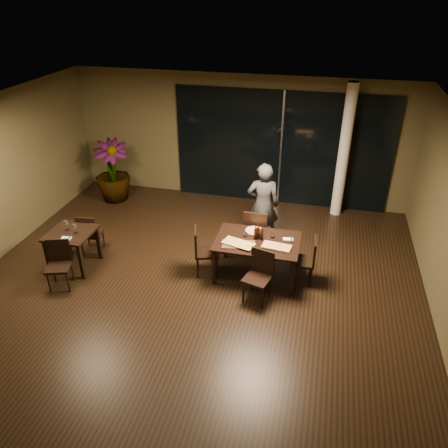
{
  "coord_description": "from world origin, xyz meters",
  "views": [
    {
      "loc": [
        1.96,
        -5.76,
        4.83
      ],
      "look_at": [
        0.41,
        0.73,
        1.05
      ],
      "focal_mm": 35.0,
      "sensor_mm": 36.0,
      "label": 1
    }
  ],
  "objects_px": {
    "bottle_b": "(262,233)",
    "diner": "(263,205)",
    "potted_plant": "(112,171)",
    "bottle_a": "(256,233)",
    "chair_main_left": "(202,249)",
    "chair_side_far": "(89,232)",
    "chair_main_near": "(259,273)",
    "side_table": "(72,238)",
    "chair_main_far": "(256,230)",
    "main_table": "(257,244)",
    "bottle_c": "(258,231)",
    "chair_side_near": "(59,261)",
    "chair_main_right": "(307,258)"
  },
  "relations": [
    {
      "from": "chair_main_near",
      "to": "chair_main_right",
      "type": "xyz_separation_m",
      "value": [
        0.75,
        0.64,
        -0.01
      ]
    },
    {
      "from": "main_table",
      "to": "bottle_b",
      "type": "xyz_separation_m",
      "value": [
        0.07,
        0.06,
        0.21
      ]
    },
    {
      "from": "diner",
      "to": "bottle_c",
      "type": "bearing_deg",
      "value": 85.58
    },
    {
      "from": "potted_plant",
      "to": "bottle_a",
      "type": "height_order",
      "value": "potted_plant"
    },
    {
      "from": "chair_main_right",
      "to": "bottle_a",
      "type": "xyz_separation_m",
      "value": [
        -0.94,
        0.01,
        0.4
      ]
    },
    {
      "from": "chair_side_near",
      "to": "side_table",
      "type": "bearing_deg",
      "value": 78.51
    },
    {
      "from": "chair_main_left",
      "to": "chair_side_far",
      "type": "height_order",
      "value": "chair_main_left"
    },
    {
      "from": "chair_main_right",
      "to": "chair_side_far",
      "type": "bearing_deg",
      "value": -92.31
    },
    {
      "from": "chair_side_far",
      "to": "bottle_a",
      "type": "relative_size",
      "value": 3.06
    },
    {
      "from": "chair_side_near",
      "to": "potted_plant",
      "type": "height_order",
      "value": "potted_plant"
    },
    {
      "from": "chair_main_far",
      "to": "bottle_a",
      "type": "height_order",
      "value": "bottle_a"
    },
    {
      "from": "chair_main_near",
      "to": "potted_plant",
      "type": "xyz_separation_m",
      "value": [
        -4.1,
        2.96,
        0.24
      ]
    },
    {
      "from": "chair_main_near",
      "to": "chair_main_right",
      "type": "distance_m",
      "value": 0.99
    },
    {
      "from": "bottle_a",
      "to": "potted_plant",
      "type": "bearing_deg",
      "value": 149.41
    },
    {
      "from": "chair_side_near",
      "to": "potted_plant",
      "type": "bearing_deg",
      "value": 82.79
    },
    {
      "from": "bottle_b",
      "to": "bottle_a",
      "type": "bearing_deg",
      "value": -170.06
    },
    {
      "from": "side_table",
      "to": "potted_plant",
      "type": "relative_size",
      "value": 0.54
    },
    {
      "from": "chair_main_near",
      "to": "chair_side_near",
      "type": "xyz_separation_m",
      "value": [
        -3.49,
        -0.45,
        -0.02
      ]
    },
    {
      "from": "chair_main_near",
      "to": "potted_plant",
      "type": "distance_m",
      "value": 5.07
    },
    {
      "from": "chair_main_far",
      "to": "bottle_b",
      "type": "bearing_deg",
      "value": 109.76
    },
    {
      "from": "bottle_b",
      "to": "bottle_c",
      "type": "relative_size",
      "value": 0.96
    },
    {
      "from": "side_table",
      "to": "chair_main_right",
      "type": "distance_m",
      "value": 4.34
    },
    {
      "from": "chair_main_near",
      "to": "diner",
      "type": "relative_size",
      "value": 0.51
    },
    {
      "from": "bottle_c",
      "to": "potted_plant",
      "type": "bearing_deg",
      "value": 150.06
    },
    {
      "from": "side_table",
      "to": "bottle_c",
      "type": "height_order",
      "value": "bottle_c"
    },
    {
      "from": "bottle_c",
      "to": "side_table",
      "type": "bearing_deg",
      "value": -170.44
    },
    {
      "from": "main_table",
      "to": "bottle_c",
      "type": "height_order",
      "value": "bottle_c"
    },
    {
      "from": "bottle_b",
      "to": "chair_main_left",
      "type": "bearing_deg",
      "value": -169.38
    },
    {
      "from": "chair_main_far",
      "to": "chair_main_near",
      "type": "xyz_separation_m",
      "value": [
        0.28,
        -1.3,
        -0.05
      ]
    },
    {
      "from": "chair_side_far",
      "to": "diner",
      "type": "relative_size",
      "value": 0.48
    },
    {
      "from": "bottle_b",
      "to": "bottle_c",
      "type": "xyz_separation_m",
      "value": [
        -0.07,
        0.02,
        0.01
      ]
    },
    {
      "from": "chair_main_right",
      "to": "potted_plant",
      "type": "bearing_deg",
      "value": -118.43
    },
    {
      "from": "main_table",
      "to": "chair_main_left",
      "type": "distance_m",
      "value": 1.01
    },
    {
      "from": "bottle_b",
      "to": "chair_main_right",
      "type": "bearing_deg",
      "value": -1.82
    },
    {
      "from": "bottle_b",
      "to": "diner",
      "type": "bearing_deg",
      "value": 97.97
    },
    {
      "from": "chair_main_left",
      "to": "bottle_a",
      "type": "xyz_separation_m",
      "value": [
        0.94,
        0.18,
        0.37
      ]
    },
    {
      "from": "chair_main_far",
      "to": "bottle_b",
      "type": "distance_m",
      "value": 0.74
    },
    {
      "from": "chair_main_far",
      "to": "chair_side_near",
      "type": "xyz_separation_m",
      "value": [
        -3.21,
        -1.75,
        -0.07
      ]
    },
    {
      "from": "chair_main_right",
      "to": "bottle_b",
      "type": "distance_m",
      "value": 0.93
    },
    {
      "from": "bottle_c",
      "to": "chair_main_left",
      "type": "bearing_deg",
      "value": -167.7
    },
    {
      "from": "chair_main_near",
      "to": "bottle_a",
      "type": "xyz_separation_m",
      "value": [
        -0.19,
        0.65,
        0.39
      ]
    },
    {
      "from": "chair_main_near",
      "to": "chair_side_near",
      "type": "relative_size",
      "value": 1.03
    },
    {
      "from": "diner",
      "to": "chair_main_right",
      "type": "bearing_deg",
      "value": 122.45
    },
    {
      "from": "side_table",
      "to": "chair_main_near",
      "type": "relative_size",
      "value": 0.89
    },
    {
      "from": "main_table",
      "to": "chair_side_far",
      "type": "height_order",
      "value": "chair_side_far"
    },
    {
      "from": "chair_main_right",
      "to": "diner",
      "type": "xyz_separation_m",
      "value": [
        -0.99,
        1.12,
        0.39
      ]
    },
    {
      "from": "diner",
      "to": "bottle_a",
      "type": "relative_size",
      "value": 6.31
    },
    {
      "from": "chair_main_near",
      "to": "chair_side_far",
      "type": "bearing_deg",
      "value": -174.08
    },
    {
      "from": "bottle_a",
      "to": "side_table",
      "type": "bearing_deg",
      "value": -170.92
    },
    {
      "from": "chair_side_far",
      "to": "potted_plant",
      "type": "xyz_separation_m",
      "value": [
        -0.63,
        2.36,
        0.27
      ]
    }
  ]
}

